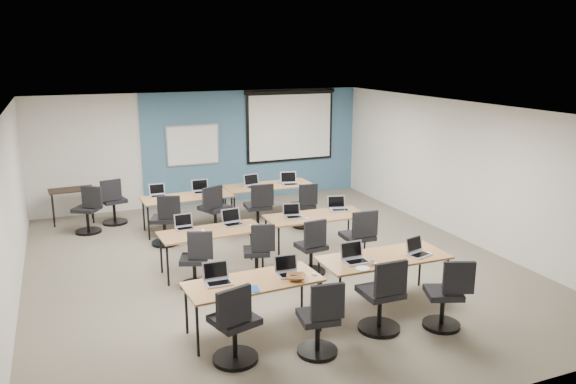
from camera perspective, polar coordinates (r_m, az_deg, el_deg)
name	(u,v)px	position (r m, az deg, el deg)	size (l,w,h in m)	color
floor	(271,264)	(9.89, -1.73, -7.37)	(8.00, 9.00, 0.02)	#6B6354
ceiling	(270,109)	(9.24, -1.85, 8.39)	(8.00, 9.00, 0.02)	white
wall_back	(205,148)	(13.69, -8.46, 4.44)	(8.00, 0.04, 2.70)	beige
wall_front	(434,293)	(5.70, 14.62, -9.88)	(8.00, 0.04, 2.70)	beige
wall_left	(8,215)	(8.94, -26.55, -2.13)	(0.04, 9.00, 2.70)	beige
wall_right	(462,171)	(11.47, 17.27, 2.06)	(0.04, 9.00, 2.70)	beige
blue_accent_panel	(254,145)	(14.01, -3.46, 4.79)	(5.50, 0.04, 2.70)	#3D5977
whiteboard	(193,145)	(13.54, -9.64, 4.71)	(1.28, 0.03, 0.98)	#A7ACB1
projector_screen	(290,122)	(14.21, 0.25, 7.13)	(2.40, 0.10, 1.82)	black
training_table_front_left	(253,284)	(7.40, -3.54, -9.33)	(1.77, 0.74, 0.73)	olive
training_table_front_right	(384,259)	(8.32, 9.71, -6.76)	(1.89, 0.79, 0.73)	olive
training_table_mid_left	(211,233)	(9.42, -7.80, -4.20)	(1.71, 0.71, 0.73)	brown
training_table_mid_right	(316,218)	(10.20, 2.85, -2.62)	(1.82, 0.76, 0.73)	brown
training_table_back_left	(187,198)	(11.69, -10.20, -0.64)	(1.82, 0.76, 0.73)	brown
training_table_back_right	(269,187)	(12.48, -1.96, 0.53)	(1.94, 0.81, 0.73)	olive
laptop_0	(217,278)	(7.35, -7.18, -8.64)	(0.34, 0.29, 0.26)	#ADADAD
mouse_0	(240,288)	(7.17, -4.86, -9.66)	(0.06, 0.09, 0.03)	white
task_chair_0	(235,330)	(6.84, -5.44, -13.79)	(0.57, 0.56, 1.03)	black
laptop_1	(288,270)	(7.55, 0.02, -7.92)	(0.32, 0.27, 0.24)	silver
mouse_1	(314,274)	(7.57, 2.68, -8.28)	(0.06, 0.10, 0.03)	white
task_chair_1	(320,325)	(6.99, 3.28, -13.30)	(0.51, 0.51, 0.99)	black
laptop_2	(354,257)	(8.05, 6.76, -6.55)	(0.35, 0.30, 0.26)	silver
mouse_2	(375,264)	(7.97, 8.88, -7.25)	(0.06, 0.09, 0.03)	white
task_chair_2	(382,301)	(7.61, 9.56, -10.88)	(0.57, 0.57, 1.04)	black
laptop_3	(417,250)	(8.46, 13.02, -5.80)	(0.33, 0.28, 0.25)	#A6A6AC
mouse_3	(429,253)	(8.54, 14.13, -6.04)	(0.06, 0.10, 0.04)	white
task_chair_3	(447,300)	(7.89, 15.81, -10.50)	(0.53, 0.51, 0.99)	black
laptop_4	(184,225)	(9.58, -10.49, -3.32)	(0.30, 0.26, 0.23)	#B4B4B4
mouse_4	(203,230)	(9.41, -8.63, -3.87)	(0.06, 0.10, 0.03)	white
task_chair_4	(196,264)	(8.95, -9.32, -7.23)	(0.49, 0.47, 0.96)	black
laptop_5	(232,221)	(9.69, -5.68, -2.91)	(0.34, 0.29, 0.26)	#B0AFBB
mouse_5	(251,225)	(9.57, -3.77, -3.41)	(0.07, 0.11, 0.04)	white
task_chair_5	(258,256)	(9.18, -3.03, -6.50)	(0.48, 0.47, 0.96)	black
laptop_6	(293,214)	(10.05, 0.51, -2.24)	(0.31, 0.26, 0.24)	silver
mouse_6	(307,219)	(9.95, 1.95, -2.72)	(0.06, 0.09, 0.03)	white
task_chair_6	(312,251)	(9.35, 2.46, -6.04)	(0.49, 0.49, 0.98)	black
laptop_7	(338,207)	(10.54, 5.13, -1.49)	(0.34, 0.29, 0.26)	#AAAAAF
mouse_7	(354,213)	(10.36, 6.69, -2.10)	(0.06, 0.10, 0.04)	white
task_chair_7	(359,243)	(9.72, 7.20, -5.15)	(0.57, 0.57, 1.04)	black
laptop_8	(158,193)	(11.80, -13.09, -0.12)	(0.32, 0.27, 0.24)	silver
mouse_8	(175,196)	(11.71, -11.39, -0.40)	(0.05, 0.09, 0.03)	white
task_chair_8	(166,224)	(10.97, -12.33, -3.21)	(0.54, 0.52, 1.00)	black
laptop_9	(201,189)	(11.94, -8.83, 0.27)	(0.35, 0.29, 0.26)	#A2A2AF
mouse_9	(212,193)	(11.78, -7.77, -0.15)	(0.06, 0.09, 0.03)	white
task_chair_9	(215,214)	(11.37, -7.45, -2.25)	(0.62, 0.58, 1.05)	black
laptop_10	(253,184)	(12.31, -3.61, 0.83)	(0.35, 0.30, 0.27)	#B7B6C4
mouse_10	(266,187)	(12.25, -2.21, 0.53)	(0.06, 0.09, 0.03)	white
task_chair_10	(259,212)	(11.48, -2.97, -2.02)	(0.57, 0.57, 1.04)	black
laptop_11	(290,181)	(12.51, 0.19, 1.08)	(0.36, 0.31, 0.27)	silver
mouse_11	(304,184)	(12.46, 1.62, 0.77)	(0.06, 0.09, 0.03)	white
task_chair_11	(305,209)	(11.79, 1.72, -1.75)	(0.48, 0.48, 0.97)	black
blue_mousepad	(249,289)	(7.13, -3.99, -9.85)	(0.25, 0.21, 0.01)	#1644A4
snack_bowl	(296,277)	(7.40, 0.83, -8.61)	(0.30, 0.30, 0.07)	brown
snack_plate	(363,268)	(7.81, 7.60, -7.71)	(0.19, 0.19, 0.01)	white
coffee_cup	(372,262)	(7.95, 8.52, -7.06)	(0.06, 0.06, 0.06)	silver
utility_table	(71,193)	(12.91, -21.15, -0.13)	(0.91, 0.50, 0.75)	#301E15
spare_chair_a	(113,205)	(12.56, -17.31, -1.29)	(0.53, 0.53, 1.01)	black
spare_chair_b	(89,213)	(12.11, -19.60, -2.07)	(0.58, 0.52, 1.00)	black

